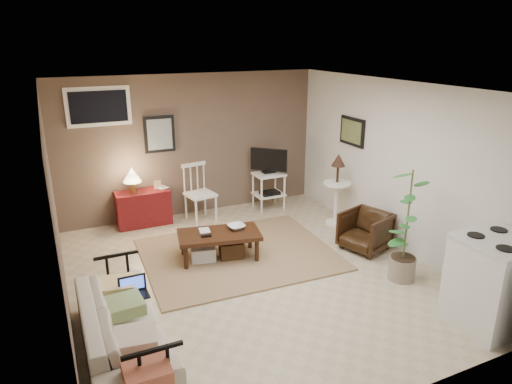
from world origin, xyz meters
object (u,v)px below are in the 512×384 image
stove (494,282)px  red_console (142,205)px  spindle_chair (200,194)px  sofa (122,319)px  armchair (365,229)px  coffee_table (219,244)px  potted_plant (407,222)px  side_table (337,181)px  tv_stand (269,177)px

stove → red_console: bearing=122.8°
spindle_chair → stove: bearing=-65.7°
sofa → spindle_chair: size_ratio=1.93×
spindle_chair → armchair: 2.78m
coffee_table → armchair: 2.13m
armchair → potted_plant: potted_plant is taller
sofa → red_console: bearing=-15.0°
armchair → stove: stove is taller
side_table → armchair: size_ratio=1.90×
spindle_chair → red_console: bearing=168.3°
tv_stand → stove: (0.58, -4.16, -0.08)m
spindle_chair → sofa: bearing=-120.8°
red_console → tv_stand: size_ratio=0.91×
sofa → potted_plant: size_ratio=1.26×
coffee_table → spindle_chair: bearing=81.3°
tv_stand → potted_plant: size_ratio=0.75×
sofa → red_console: size_ratio=1.86×
coffee_table → red_console: (-0.69, 1.71, 0.11)m
coffee_table → red_console: red_console is taller
sofa → armchair: 3.69m
spindle_chair → tv_stand: size_ratio=0.87×
stove → spindle_chair: bearing=114.3°
red_console → potted_plant: bearing=-50.7°
red_console → stove: size_ratio=0.99×
sofa → stove: size_ratio=1.85×
spindle_chair → potted_plant: 3.47m
red_console → stove: 5.17m
spindle_chair → side_table: bearing=-29.4°
stove → side_table: bearing=88.1°
armchair → stove: bearing=-16.2°
tv_stand → stove: bearing=-82.1°
red_console → side_table: (2.90, -1.30, 0.39)m
sofa → side_table: size_ratio=1.56×
spindle_chair → armchair: spindle_chair is taller
stove → potted_plant: bearing=98.6°
tv_stand → spindle_chair: bearing=-179.7°
coffee_table → armchair: (2.04, -0.59, 0.08)m
sofa → stove: stove is taller
potted_plant → spindle_chair: bearing=119.5°
armchair → stove: size_ratio=0.62×
coffee_table → stove: bearing=-51.4°
tv_stand → armchair: bearing=-76.4°
stove → coffee_table: bearing=128.6°
red_console → side_table: 3.20m
side_table → stove: (-0.10, -3.04, -0.24)m
stove → armchair: bearing=91.8°
red_console → armchair: bearing=-40.0°
red_console → sofa: bearing=-105.0°
spindle_chair → side_table: 2.29m
sofa → armchair: size_ratio=2.96×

